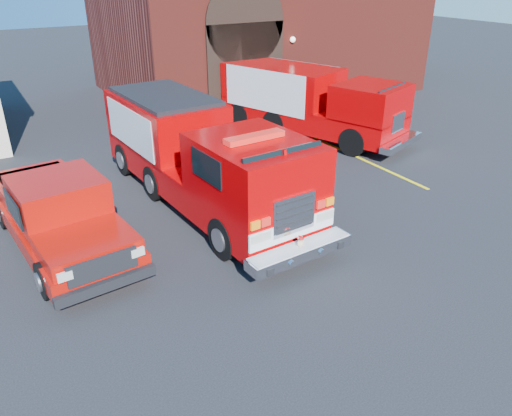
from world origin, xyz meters
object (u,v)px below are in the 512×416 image
fire_engine (200,155)px  secondary_truck (309,100)px  pickup_truck (59,214)px  fire_station (257,5)px

fire_engine → secondary_truck: (6.31, 3.62, -0.03)m
pickup_truck → fire_station: bearing=44.2°
fire_station → pickup_truck: (-12.72, -12.37, -3.37)m
fire_station → pickup_truck: 18.06m
pickup_truck → secondary_truck: secondary_truck is taller
fire_engine → pickup_truck: (-3.95, -0.61, -0.52)m
fire_station → secondary_truck: 8.98m
fire_station → secondary_truck: bearing=-106.8°
secondary_truck → pickup_truck: bearing=-157.6°
pickup_truck → secondary_truck: size_ratio=0.72×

